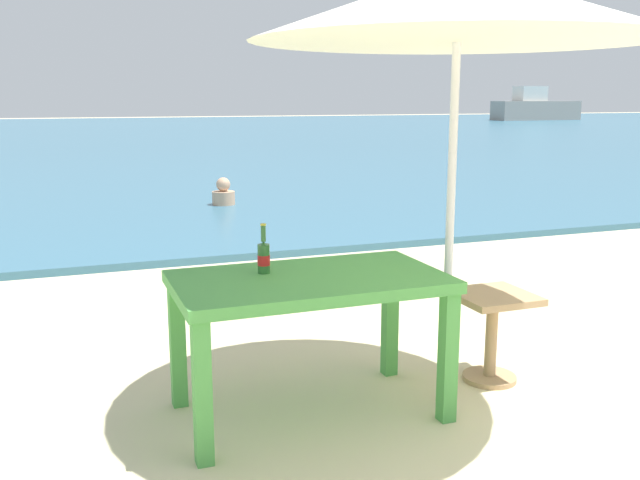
# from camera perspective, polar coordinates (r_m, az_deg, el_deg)

# --- Properties ---
(sea_water) EXTENTS (120.00, 50.00, 0.08)m
(sea_water) POSITION_cam_1_polar(r_m,az_deg,el_deg) (32.07, -16.20, 8.14)
(sea_water) COLOR #386B84
(sea_water) RESTS_ON ground_plane
(picnic_table_green) EXTENTS (1.40, 0.80, 0.76)m
(picnic_table_green) POSITION_cam_1_polar(r_m,az_deg,el_deg) (3.69, -0.87, -4.59)
(picnic_table_green) COLOR #4C9E47
(picnic_table_green) RESTS_ON ground_plane
(beer_bottle_amber) EXTENTS (0.07, 0.07, 0.26)m
(beer_bottle_amber) POSITION_cam_1_polar(r_m,az_deg,el_deg) (3.71, -4.58, -1.28)
(beer_bottle_amber) COLOR #2D662D
(beer_bottle_amber) RESTS_ON picnic_table_green
(patio_umbrella) EXTENTS (2.10, 2.10, 2.30)m
(patio_umbrella) POSITION_cam_1_polar(r_m,az_deg,el_deg) (3.74, 11.12, 18.14)
(patio_umbrella) COLOR silver
(patio_umbrella) RESTS_ON ground_plane
(side_table_wood) EXTENTS (0.44, 0.44, 0.54)m
(side_table_wood) POSITION_cam_1_polar(r_m,az_deg,el_deg) (4.32, 13.74, -6.60)
(side_table_wood) COLOR tan
(side_table_wood) RESTS_ON ground_plane
(swimmer_person) EXTENTS (0.34, 0.34, 0.41)m
(swimmer_person) POSITION_cam_1_polar(r_m,az_deg,el_deg) (10.69, -7.81, 3.70)
(swimmer_person) COLOR tan
(swimmer_person) RESTS_ON sea_water
(boat_sailboat) EXTENTS (6.38, 1.74, 2.32)m
(boat_sailboat) POSITION_cam_1_polar(r_m,az_deg,el_deg) (52.36, 16.99, 10.19)
(boat_sailboat) COLOR gray
(boat_sailboat) RESTS_ON sea_water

